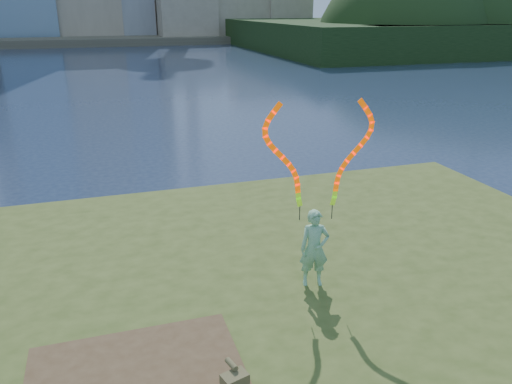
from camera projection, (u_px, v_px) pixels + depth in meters
name	position (u px, v px, depth m)	size (l,w,h in m)	color
ground	(230.00, 298.00, 10.93)	(320.00, 320.00, 0.00)	#1A2741
grassy_knoll	(263.00, 350.00, 8.76)	(20.00, 18.00, 0.80)	#394819
far_shore	(103.00, 36.00, 95.53)	(320.00, 40.00, 1.20)	#4B4637
wooded_hill	(489.00, 44.00, 81.33)	(78.00, 50.00, 63.00)	black
woman_with_ribbons	(316.00, 218.00, 9.50)	(1.99, 0.57, 3.96)	#1F7A39
canvas_bag	(235.00, 381.00, 7.18)	(0.42, 0.47, 0.35)	#4A4C26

